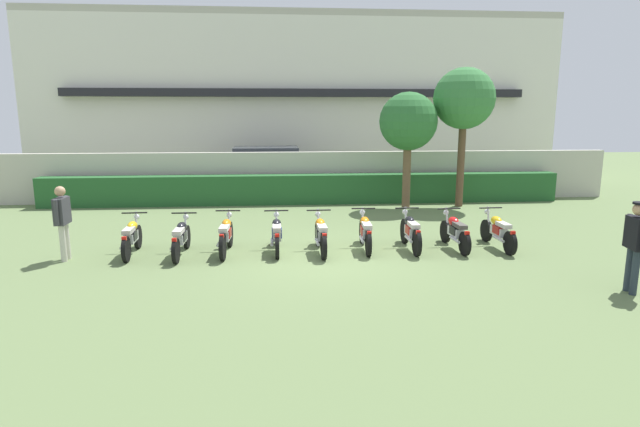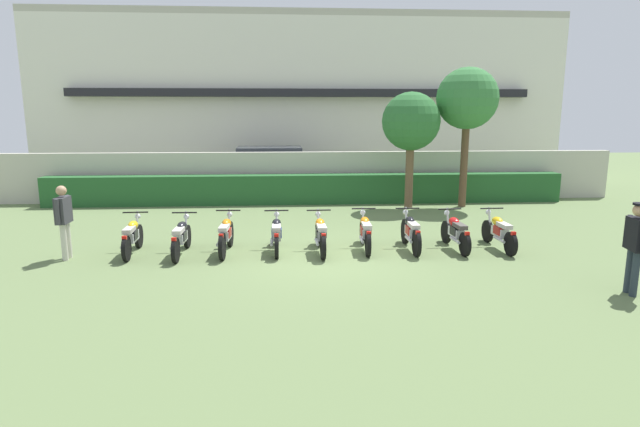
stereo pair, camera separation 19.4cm
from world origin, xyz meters
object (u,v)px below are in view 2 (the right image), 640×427
at_px(officer_0, 636,241).
at_px(tree_near_inspector, 411,123).
at_px(motorcycle_in_row_0, 132,236).
at_px(motorcycle_in_row_3, 277,234).
at_px(parked_car, 273,169).
at_px(motorcycle_in_row_2, 226,234).
at_px(motorcycle_in_row_5, 365,232).
at_px(motorcycle_in_row_6, 411,232).
at_px(motorcycle_in_row_7, 455,232).
at_px(inspector_person, 64,216).
at_px(motorcycle_in_row_4, 320,234).
at_px(tree_far_side, 467,100).
at_px(motorcycle_in_row_1, 181,237).
at_px(motorcycle_in_row_8, 499,231).

bearing_deg(officer_0, tree_near_inspector, -68.19).
height_order(motorcycle_in_row_0, motorcycle_in_row_3, motorcycle_in_row_0).
bearing_deg(motorcycle_in_row_0, parked_car, -20.18).
xyz_separation_m(motorcycle_in_row_0, motorcycle_in_row_2, (2.21, -0.04, 0.01)).
bearing_deg(motorcycle_in_row_3, motorcycle_in_row_5, -89.97).
distance_m(motorcycle_in_row_3, officer_0, 7.51).
relative_size(tree_near_inspector, motorcycle_in_row_6, 2.15).
height_order(motorcycle_in_row_6, officer_0, officer_0).
relative_size(parked_car, motorcycle_in_row_7, 2.43).
bearing_deg(motorcycle_in_row_0, inspector_person, 100.47).
bearing_deg(tree_near_inspector, motorcycle_in_row_2, -136.05).
bearing_deg(inspector_person, motorcycle_in_row_4, 1.70).
bearing_deg(motorcycle_in_row_6, motorcycle_in_row_7, -90.77).
bearing_deg(motorcycle_in_row_5, motorcycle_in_row_7, -90.44).
height_order(tree_far_side, inspector_person, tree_far_side).
height_order(motorcycle_in_row_1, motorcycle_in_row_6, motorcycle_in_row_6).
height_order(parked_car, motorcycle_in_row_1, parked_car).
xyz_separation_m(motorcycle_in_row_1, motorcycle_in_row_7, (6.65, 0.06, 0.00)).
xyz_separation_m(tree_far_side, motorcycle_in_row_4, (-5.52, -5.86, -3.30)).
bearing_deg(officer_0, motorcycle_in_row_5, -29.26).
height_order(tree_far_side, motorcycle_in_row_2, tree_far_side).
bearing_deg(inspector_person, motorcycle_in_row_5, 2.89).
distance_m(tree_far_side, motorcycle_in_row_1, 11.10).
bearing_deg(motorcycle_in_row_0, officer_0, -111.49).
xyz_separation_m(tree_far_side, motorcycle_in_row_7, (-2.17, -5.80, -3.32)).
relative_size(motorcycle_in_row_4, officer_0, 1.09).
xyz_separation_m(tree_far_side, inspector_person, (-11.40, -6.03, -2.74)).
bearing_deg(motorcycle_in_row_7, inspector_person, 89.17).
height_order(motorcycle_in_row_2, motorcycle_in_row_8, motorcycle_in_row_2).
distance_m(parked_car, motorcycle_in_row_4, 10.11).
distance_m(motorcycle_in_row_7, inspector_person, 9.25).
bearing_deg(officer_0, inspector_person, -6.39).
relative_size(tree_far_side, motorcycle_in_row_2, 2.58).
height_order(motorcycle_in_row_0, motorcycle_in_row_2, motorcycle_in_row_2).
bearing_deg(tree_near_inspector, motorcycle_in_row_5, -113.56).
bearing_deg(motorcycle_in_row_7, tree_near_inspector, -4.06).
bearing_deg(motorcycle_in_row_6, motorcycle_in_row_0, 90.17).
xyz_separation_m(tree_near_inspector, motorcycle_in_row_1, (-6.82, -5.68, -2.55)).
xyz_separation_m(parked_car, motorcycle_in_row_1, (-1.99, -10.01, -0.50)).
bearing_deg(motorcycle_in_row_6, tree_far_side, -28.97).
height_order(motorcycle_in_row_4, motorcycle_in_row_6, motorcycle_in_row_6).
relative_size(motorcycle_in_row_2, motorcycle_in_row_8, 0.98).
distance_m(parked_car, motorcycle_in_row_3, 9.86).
relative_size(motorcycle_in_row_0, motorcycle_in_row_8, 0.94).
xyz_separation_m(motorcycle_in_row_4, motorcycle_in_row_8, (4.43, 0.04, -0.01)).
relative_size(tree_far_side, motorcycle_in_row_1, 2.54).
bearing_deg(tree_near_inspector, motorcycle_in_row_8, -80.75).
bearing_deg(motorcycle_in_row_3, motorcycle_in_row_0, 89.80).
distance_m(parked_car, motorcycle_in_row_7, 11.00).
bearing_deg(motorcycle_in_row_3, tree_near_inspector, -40.07).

